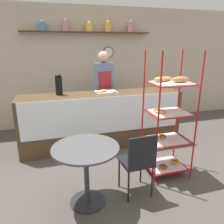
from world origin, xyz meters
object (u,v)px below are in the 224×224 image
object	(u,v)px
coffee_carafe	(59,85)
donut_tray_counter	(105,91)
person_worker	(104,90)
pastry_rack	(168,120)
cafe_table	(86,161)
cafe_chair	(139,159)

from	to	relation	value
coffee_carafe	donut_tray_counter	distance (m)	0.85
person_worker	pastry_rack	bearing A→B (deg)	-74.05
pastry_rack	donut_tray_counter	size ratio (longest dim) A/B	4.55
person_worker	cafe_table	world-z (taller)	person_worker
donut_tray_counter	pastry_rack	bearing A→B (deg)	-65.41
pastry_rack	coffee_carafe	world-z (taller)	pastry_rack
pastry_rack	coffee_carafe	size ratio (longest dim) A/B	4.93
donut_tray_counter	person_worker	bearing A→B (deg)	79.04
donut_tray_counter	cafe_chair	bearing A→B (deg)	-90.21
cafe_chair	coffee_carafe	size ratio (longest dim) A/B	2.36
person_worker	donut_tray_counter	distance (m)	0.47
pastry_rack	coffee_carafe	xyz separation A→B (m)	(-1.42, 1.30, 0.35)
person_worker	donut_tray_counter	world-z (taller)	person_worker
person_worker	cafe_chair	size ratio (longest dim) A/B	2.03
cafe_chair	coffee_carafe	world-z (taller)	coffee_carafe
pastry_rack	cafe_chair	xyz separation A→B (m)	(-0.59, -0.39, -0.32)
pastry_rack	person_worker	size ratio (longest dim) A/B	1.03
coffee_carafe	cafe_chair	bearing A→B (deg)	-64.02
cafe_chair	cafe_table	bearing A→B (deg)	-7.55
cafe_chair	donut_tray_counter	world-z (taller)	donut_tray_counter
pastry_rack	cafe_chair	size ratio (longest dim) A/B	2.09
cafe_table	coffee_carafe	xyz separation A→B (m)	(-0.18, 1.64, 0.62)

